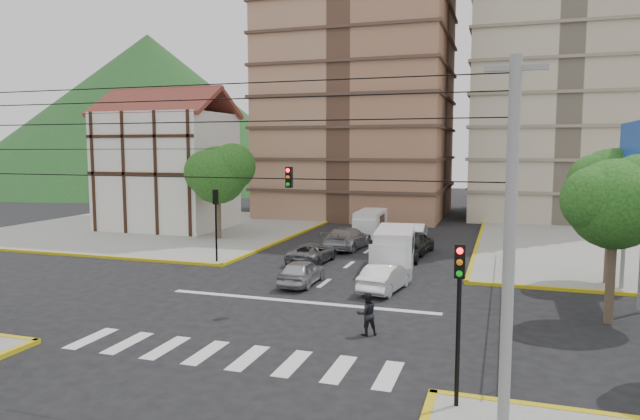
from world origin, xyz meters
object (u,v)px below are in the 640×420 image
at_px(van_right_lane, 394,250).
at_px(van_left_lane, 370,225).
at_px(car_silver_front_left, 302,272).
at_px(traffic_light_se, 459,298).
at_px(pedestrian_crosswalk, 367,314).
at_px(car_white_front_right, 385,277).
at_px(traffic_light_nw, 216,213).

distance_m(van_right_lane, van_left_lane, 11.91).
bearing_deg(car_silver_front_left, van_right_lane, -128.43).
bearing_deg(traffic_light_se, pedestrian_crosswalk, 124.86).
bearing_deg(car_white_front_right, traffic_light_se, 118.58).
xyz_separation_m(car_silver_front_left, pedestrian_crosswalk, (5.08, -6.78, 0.15)).
relative_size(traffic_light_se, car_silver_front_left, 1.13).
bearing_deg(car_silver_front_left, traffic_light_nw, -27.24).
xyz_separation_m(traffic_light_nw, car_white_front_right, (11.17, -3.38, -2.42)).
bearing_deg(pedestrian_crosswalk, traffic_light_nw, -72.45).
bearing_deg(car_white_front_right, car_silver_front_left, 9.42).
xyz_separation_m(car_silver_front_left, car_white_front_right, (4.40, 0.06, 0.03)).
height_order(van_right_lane, pedestrian_crosswalk, van_right_lane).
xyz_separation_m(traffic_light_se, traffic_light_nw, (-15.60, 15.60, 0.00)).
bearing_deg(van_right_lane, traffic_light_nw, -178.78).
xyz_separation_m(traffic_light_se, car_white_front_right, (-4.43, 12.22, -2.42)).
bearing_deg(van_right_lane, van_left_lane, 102.89).
bearing_deg(traffic_light_nw, van_right_lane, 8.12).
height_order(van_right_lane, van_left_lane, van_right_lane).
bearing_deg(van_left_lane, car_silver_front_left, -91.27).
distance_m(traffic_light_se, car_silver_front_left, 15.22).
height_order(car_silver_front_left, pedestrian_crosswalk, pedestrian_crosswalk).
height_order(traffic_light_se, van_right_lane, traffic_light_se).
xyz_separation_m(traffic_light_se, pedestrian_crosswalk, (-3.75, 5.38, -2.30)).
bearing_deg(pedestrian_crosswalk, car_silver_front_left, -84.85).
bearing_deg(car_white_front_right, van_left_lane, -65.61).
height_order(traffic_light_nw, car_silver_front_left, traffic_light_nw).
xyz_separation_m(van_right_lane, van_left_lane, (-4.03, 11.20, -0.12)).
bearing_deg(car_silver_front_left, car_white_front_right, -179.55).
relative_size(car_silver_front_left, car_white_front_right, 0.93).
height_order(van_left_lane, car_white_front_right, van_left_lane).
bearing_deg(traffic_light_se, car_silver_front_left, 125.97).
relative_size(van_left_lane, pedestrian_crosswalk, 2.95).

